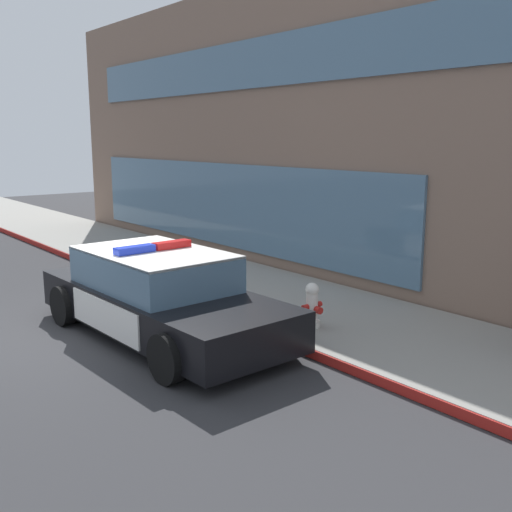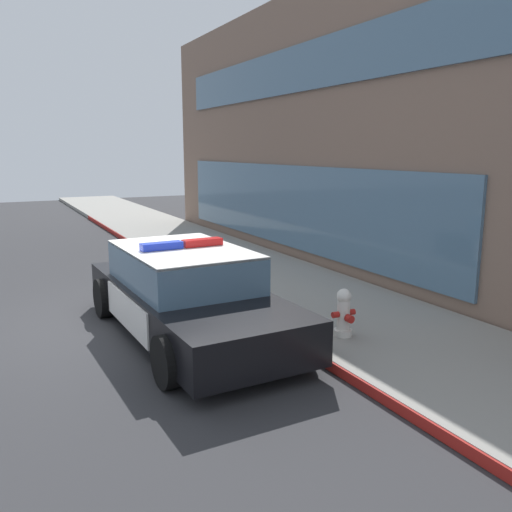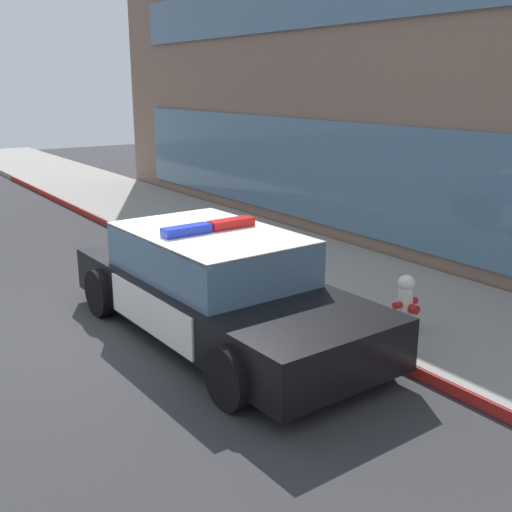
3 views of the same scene
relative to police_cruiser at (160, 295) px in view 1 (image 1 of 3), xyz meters
The scene contains 6 objects.
ground 1.53m from the police_cruiser, 148.54° to the right, with size 48.00×48.00×0.00m, color #303033.
sidewalk 3.07m from the police_cruiser, 112.99° to the left, with size 48.00×3.13×0.15m, color gray.
curb_red_paint 1.78m from the police_cruiser, 134.67° to the left, with size 28.80×0.04×0.14m, color maroon.
storefront_building 9.54m from the police_cruiser, 102.17° to the left, with size 20.86×9.25×6.68m.
police_cruiser is the anchor object (origin of this frame).
fire_hydrant 2.45m from the police_cruiser, 51.46° to the left, with size 0.34×0.39×0.73m.
Camera 1 is at (9.31, -3.84, 3.16)m, focal length 41.85 mm.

